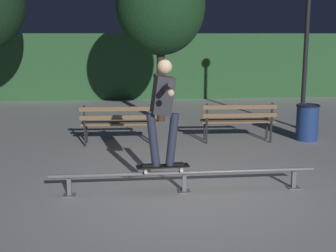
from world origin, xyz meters
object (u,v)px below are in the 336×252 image
object	(u,v)px
skateboard	(163,167)
park_bench_left_center	(238,118)
skateboarder	(163,104)
lamp_post_right	(307,27)
park_bench_leftmost	(119,120)
trash_can	(307,122)
tree_behind_benches	(161,6)
grind_rail	(184,176)

from	to	relation	value
skateboard	park_bench_left_center	size ratio (longest dim) A/B	0.49
skateboarder	lamp_post_right	distance (m)	6.00
skateboarder	park_bench_left_center	world-z (taller)	skateboarder
park_bench_leftmost	lamp_post_right	distance (m)	5.12
skateboarder	park_bench_leftmost	world-z (taller)	skateboarder
park_bench_leftmost	trash_can	distance (m)	4.17
tree_behind_benches	skateboard	bearing A→B (deg)	-94.77
tree_behind_benches	trash_can	distance (m)	4.79
grind_rail	skateboard	bearing A→B (deg)	180.00
skateboard	park_bench_left_center	bearing A→B (deg)	58.11
skateboard	skateboarder	distance (m)	0.94
park_bench_leftmost	park_bench_left_center	world-z (taller)	same
park_bench_left_center	tree_behind_benches	world-z (taller)	tree_behind_benches
grind_rail	skateboard	size ratio (longest dim) A/B	5.03
grind_rail	park_bench_left_center	bearing A→B (deg)	62.55
park_bench_left_center	tree_behind_benches	size ratio (longest dim) A/B	0.37
skateboard	tree_behind_benches	xyz separation A→B (m)	(0.48, 5.78, 2.64)
park_bench_leftmost	tree_behind_benches	distance (m)	3.84
park_bench_leftmost	skateboarder	bearing A→B (deg)	-78.15
park_bench_left_center	lamp_post_right	distance (m)	3.06
park_bench_leftmost	tree_behind_benches	world-z (taller)	tree_behind_benches
park_bench_left_center	trash_can	size ratio (longest dim) A/B	2.02
park_bench_left_center	tree_behind_benches	bearing A→B (deg)	118.49
grind_rail	lamp_post_right	distance (m)	6.11
skateboard	lamp_post_right	xyz separation A→B (m)	(3.90, 4.42, 2.08)
skateboard	trash_can	size ratio (longest dim) A/B	0.99
tree_behind_benches	lamp_post_right	size ratio (longest dim) A/B	1.11
grind_rail	lamp_post_right	xyz separation A→B (m)	(3.58, 4.42, 2.23)
lamp_post_right	tree_behind_benches	bearing A→B (deg)	158.23
park_bench_leftmost	tree_behind_benches	xyz separation A→B (m)	(1.13, 2.68, 2.50)
lamp_post_right	trash_can	bearing A→B (deg)	-107.15
skateboard	park_bench_left_center	xyz separation A→B (m)	(1.93, 3.11, 0.14)
skateboard	park_bench_left_center	world-z (taller)	park_bench_left_center
skateboard	trash_can	world-z (taller)	trash_can
skateboard	skateboarder	bearing A→B (deg)	3.98
tree_behind_benches	skateboarder	bearing A→B (deg)	-94.74
park_bench_leftmost	park_bench_left_center	bearing A→B (deg)	0.00
park_bench_leftmost	lamp_post_right	bearing A→B (deg)	16.07
tree_behind_benches	lamp_post_right	distance (m)	3.72
skateboarder	trash_can	distance (m)	4.82
grind_rail	skateboarder	world-z (taller)	skateboarder
skateboarder	lamp_post_right	world-z (taller)	lamp_post_right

